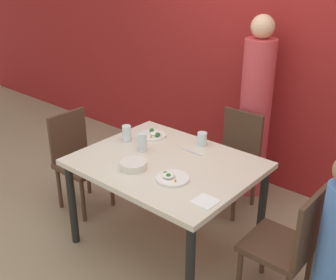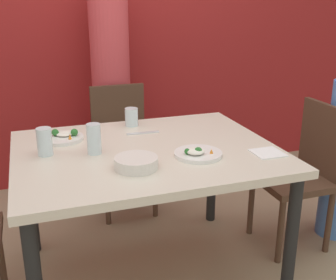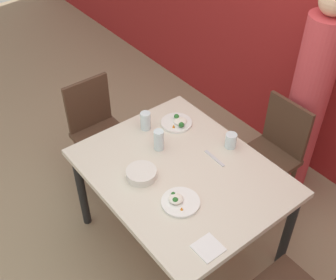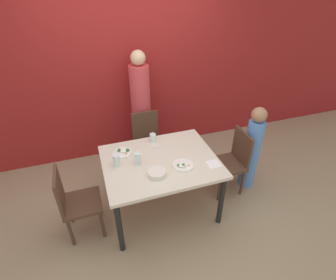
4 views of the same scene
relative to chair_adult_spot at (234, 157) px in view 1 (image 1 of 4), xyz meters
name	(u,v)px [view 1 (image 1 of 4)]	position (x,y,z in m)	size (l,w,h in m)	color
ground_plane	(166,243)	(-0.07, -0.84, -0.47)	(10.00, 10.00, 0.00)	#998466
wall_back	(269,46)	(-0.07, 0.59, 0.88)	(10.00, 0.06, 2.70)	maroon
dining_table	(166,171)	(-0.07, -0.84, 0.19)	(1.27, 1.01, 0.74)	beige
chair_adult_spot	(234,157)	(0.00, 0.00, 0.00)	(0.40, 0.40, 0.87)	#4C3323
chair_child_spot	(288,244)	(0.91, -0.81, 0.00)	(0.40, 0.40, 0.87)	#4C3323
chair_empty_left	(78,158)	(-1.04, -0.90, 0.00)	(0.40, 0.40, 0.87)	#4C3323
person_adult	(255,114)	(0.00, 0.31, 0.32)	(0.28, 0.28, 1.66)	#C63D42
person_child	(335,249)	(1.18, -0.81, 0.10)	(0.21, 0.21, 1.18)	#5184D1
bowl_curry	(133,165)	(-0.17, -1.07, 0.30)	(0.19, 0.19, 0.05)	silver
plate_rice_adult	(172,178)	(0.14, -1.02, 0.28)	(0.23, 0.23, 0.05)	white
plate_rice_child	(153,135)	(-0.44, -0.57, 0.28)	(0.22, 0.22, 0.06)	white
glass_water_tall	(127,133)	(-0.54, -0.78, 0.33)	(0.07, 0.07, 0.13)	silver
glass_water_short	(202,139)	(-0.04, -0.44, 0.32)	(0.08, 0.08, 0.10)	silver
glass_water_center	(142,142)	(-0.32, -0.83, 0.34)	(0.07, 0.07, 0.15)	silver
napkin_folded	(205,201)	(0.47, -1.10, 0.27)	(0.14, 0.14, 0.01)	white
fork_steel	(192,152)	(-0.01, -0.61, 0.27)	(0.18, 0.03, 0.01)	silver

